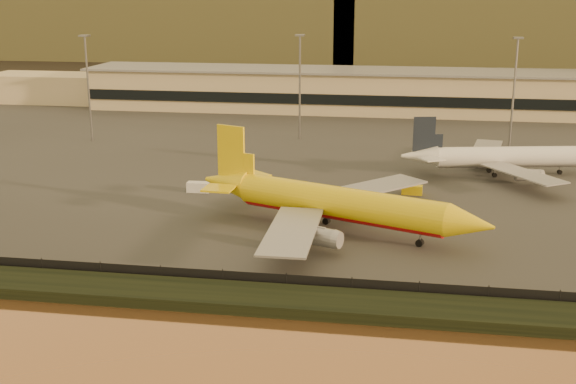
# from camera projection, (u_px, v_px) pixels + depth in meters

# --- Properties ---
(ground) EXTENTS (900.00, 900.00, 0.00)m
(ground) POSITION_uv_depth(u_px,v_px,m) (287.00, 255.00, 101.19)
(ground) COLOR black
(ground) RESTS_ON ground
(embankment) EXTENTS (320.00, 7.00, 1.40)m
(embankment) POSITION_uv_depth(u_px,v_px,m) (264.00, 300.00, 84.85)
(embankment) COLOR black
(embankment) RESTS_ON ground
(tarmac) EXTENTS (320.00, 220.00, 0.20)m
(tarmac) POSITION_uv_depth(u_px,v_px,m) (345.00, 129.00, 191.44)
(tarmac) COLOR #2D2D2D
(tarmac) RESTS_ON ground
(perimeter_fence) EXTENTS (300.00, 0.05, 2.20)m
(perimeter_fence) POSITION_uv_depth(u_px,v_px,m) (270.00, 282.00, 88.48)
(perimeter_fence) COLOR black
(perimeter_fence) RESTS_ON tarmac
(terminal_building) EXTENTS (202.00, 25.00, 12.60)m
(terminal_building) POSITION_uv_depth(u_px,v_px,m) (307.00, 90.00, 221.05)
(terminal_building) COLOR tan
(terminal_building) RESTS_ON tarmac
(apron_light_masts) EXTENTS (152.20, 12.20, 25.40)m
(apron_light_masts) POSITION_uv_depth(u_px,v_px,m) (404.00, 81.00, 165.90)
(apron_light_masts) COLOR slate
(apron_light_masts) RESTS_ON tarmac
(dhl_cargo_jet) EXTENTS (46.93, 44.45, 14.56)m
(dhl_cargo_jet) POSITION_uv_depth(u_px,v_px,m) (335.00, 204.00, 109.53)
(dhl_cargo_jet) COLOR yellow
(dhl_cargo_jet) RESTS_ON tarmac
(white_narrowbody_jet) EXTENTS (41.01, 39.42, 11.84)m
(white_narrowbody_jet) POSITION_uv_depth(u_px,v_px,m) (504.00, 158.00, 143.21)
(white_narrowbody_jet) COLOR silver
(white_narrowbody_jet) RESTS_ON tarmac
(gse_vehicle_yellow) EXTENTS (3.77, 1.89, 1.65)m
(gse_vehicle_yellow) POSITION_uv_depth(u_px,v_px,m) (412.00, 190.00, 130.20)
(gse_vehicle_yellow) COLOR yellow
(gse_vehicle_yellow) RESTS_ON tarmac
(gse_vehicle_white) EXTENTS (4.10, 1.93, 1.82)m
(gse_vehicle_white) POSITION_uv_depth(u_px,v_px,m) (198.00, 187.00, 131.72)
(gse_vehicle_white) COLOR silver
(gse_vehicle_white) RESTS_ON tarmac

